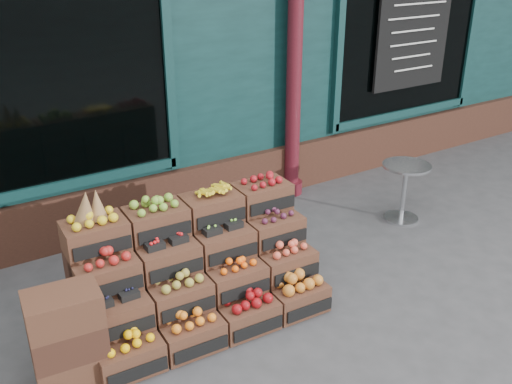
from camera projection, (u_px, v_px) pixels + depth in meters
ground at (316, 299)px, 5.15m from camera, size 60.00×60.00×0.00m
crate_display at (197, 274)px, 4.83m from camera, size 2.05×1.07×1.25m
spare_crates at (68, 339)px, 4.05m from camera, size 0.54×0.40×0.76m
bistro_table at (405, 186)px, 6.45m from camera, size 0.54×0.54×0.68m
shopkeeper at (76, 145)px, 6.20m from camera, size 0.78×0.64×1.85m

